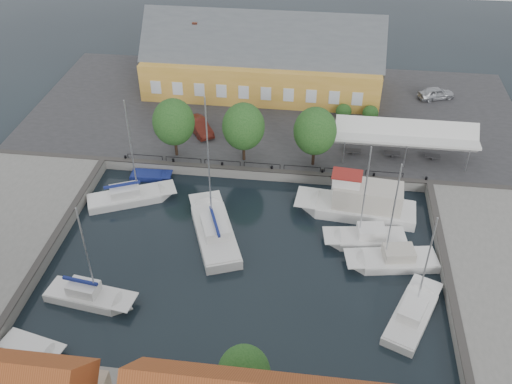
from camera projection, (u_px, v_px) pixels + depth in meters
The scene contains 17 objects.
ground at pixel (247, 247), 48.88m from camera, with size 140.00×140.00×0.00m, color black.
north_quay at pixel (274, 113), 66.90m from camera, with size 56.00×26.00×1.00m, color #2D2D30.
quay_edge_fittings at pixel (255, 204), 52.03m from camera, with size 56.00×24.72×0.40m.
warehouse at pixel (258, 62), 69.08m from camera, with size 28.56×14.00×9.55m.
tent_canopy at pixel (406, 135), 56.82m from camera, with size 14.00×4.00×2.83m.
quay_trees at pixel (243, 127), 55.73m from camera, with size 18.20×4.20×6.30m.
car_silver at pixel (436, 93), 68.35m from camera, with size 1.75×4.34×1.48m, color #B5B8BE.
car_red at pixel (199, 126), 61.95m from camera, with size 1.62×4.65×1.53m, color #511912.
center_sailboat at pixel (214, 233), 49.85m from camera, with size 6.36×10.34×13.66m.
trawler at pixel (360, 205), 52.02m from camera, with size 11.30×4.26×5.00m.
east_boat_a at pixel (367, 240), 49.29m from camera, with size 7.40×3.30×10.33m.
east_boat_b at pixel (393, 261), 47.10m from camera, with size 7.95×3.74×10.58m.
east_boat_c at pixel (412, 316), 42.38m from camera, with size 5.12×7.76×9.78m.
west_boat_a at pixel (130, 198), 54.03m from camera, with size 8.48×5.57×11.10m.
west_boat_d at pixel (89, 297), 43.88m from camera, with size 7.39×3.14×9.81m.
launch_sw at pixel (32, 349), 40.21m from camera, with size 4.97×2.77×0.98m.
launch_nw at pixel (151, 177), 57.18m from camera, with size 4.20×1.78×0.88m.
Camera 1 is at (5.33, -36.01, 32.97)m, focal length 40.00 mm.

